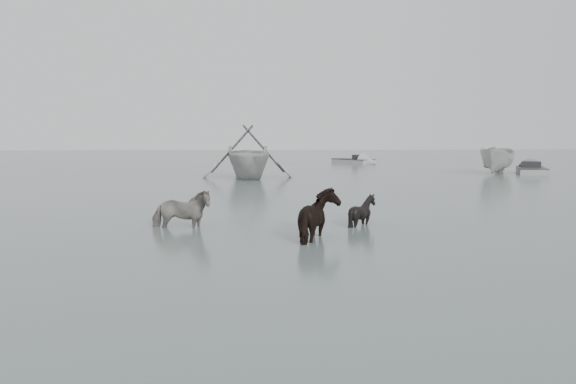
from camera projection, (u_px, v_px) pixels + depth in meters
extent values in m
plane|color=#53625B|center=(327.00, 230.00, 14.64)|extent=(140.00, 140.00, 0.00)
imported|color=black|center=(181.00, 202.00, 14.92)|extent=(1.67, 0.82, 1.38)
imported|color=black|center=(321.00, 206.00, 13.42)|extent=(1.50, 1.70, 1.57)
imported|color=black|center=(362.00, 204.00, 15.46)|extent=(1.14, 1.03, 1.15)
imported|color=#ABAEAB|center=(248.00, 150.00, 31.29)|extent=(5.73, 6.45, 3.13)
imported|color=#B1B1AC|center=(498.00, 159.00, 35.03)|extent=(4.14, 4.94, 1.84)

